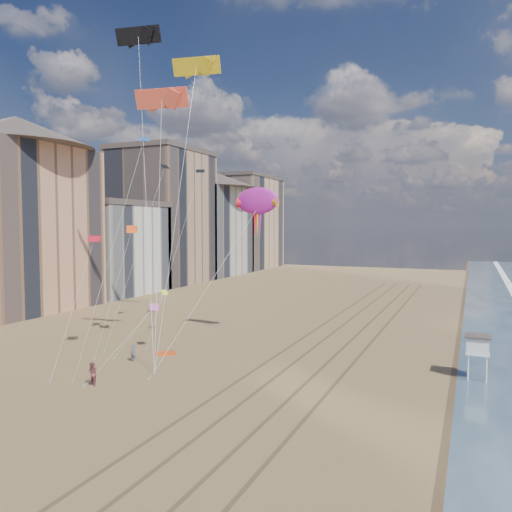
{
  "coord_description": "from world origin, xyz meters",
  "views": [
    {
      "loc": [
        15.91,
        -19.46,
        12.59
      ],
      "look_at": [
        -3.88,
        26.0,
        9.5
      ],
      "focal_mm": 35.0,
      "sensor_mm": 36.0,
      "label": 1
    }
  ],
  "objects_px": {
    "show_kite": "(257,201)",
    "kite_flyer_b": "(92,374)",
    "kite_flyer_a": "(133,353)",
    "grounded_kite": "(165,353)",
    "lifeguard_stand": "(478,345)"
  },
  "relations": [
    {
      "from": "show_kite",
      "to": "grounded_kite",
      "type": "bearing_deg",
      "value": -126.76
    },
    {
      "from": "lifeguard_stand",
      "to": "kite_flyer_b",
      "type": "height_order",
      "value": "lifeguard_stand"
    },
    {
      "from": "lifeguard_stand",
      "to": "kite_flyer_a",
      "type": "relative_size",
      "value": 2.28
    },
    {
      "from": "show_kite",
      "to": "kite_flyer_a",
      "type": "bearing_deg",
      "value": -122.37
    },
    {
      "from": "show_kite",
      "to": "kite_flyer_a",
      "type": "relative_size",
      "value": 13.37
    },
    {
      "from": "grounded_kite",
      "to": "kite_flyer_b",
      "type": "xyz_separation_m",
      "value": [
        0.22,
        -10.39,
        0.84
      ]
    },
    {
      "from": "grounded_kite",
      "to": "kite_flyer_a",
      "type": "height_order",
      "value": "kite_flyer_a"
    },
    {
      "from": "show_kite",
      "to": "kite_flyer_b",
      "type": "bearing_deg",
      "value": -107.74
    },
    {
      "from": "grounded_kite",
      "to": "kite_flyer_a",
      "type": "xyz_separation_m",
      "value": [
        -1.22,
        -3.4,
        0.69
      ]
    },
    {
      "from": "show_kite",
      "to": "kite_flyer_a",
      "type": "height_order",
      "value": "show_kite"
    },
    {
      "from": "lifeguard_stand",
      "to": "grounded_kite",
      "type": "bearing_deg",
      "value": -172.79
    },
    {
      "from": "show_kite",
      "to": "lifeguard_stand",
      "type": "bearing_deg",
      "value": -12.45
    },
    {
      "from": "grounded_kite",
      "to": "show_kite",
      "type": "relative_size",
      "value": 0.09
    },
    {
      "from": "show_kite",
      "to": "kite_flyer_b",
      "type": "distance_m",
      "value": 24.19
    },
    {
      "from": "lifeguard_stand",
      "to": "kite_flyer_b",
      "type": "bearing_deg",
      "value": -153.25
    }
  ]
}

